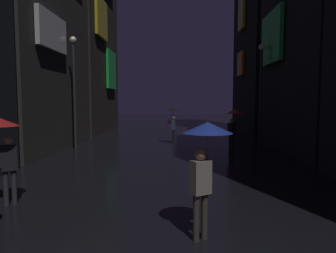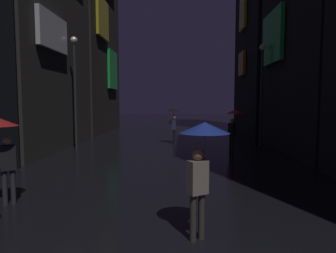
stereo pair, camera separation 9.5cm
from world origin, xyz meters
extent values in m
cube|color=#33302D|center=(-7.50, 13.29, 7.33)|extent=(4.00, 8.58, 14.65)
cube|color=white|center=(-5.35, 11.62, 5.67)|extent=(0.20, 2.93, 1.63)
cube|color=#2D2826|center=(-7.50, 22.43, 9.85)|extent=(4.00, 8.85, 19.71)
cube|color=#26E54C|center=(-5.35, 23.52, 5.20)|extent=(0.20, 2.79, 3.19)
cube|color=yellow|center=(-5.35, 20.52, 8.70)|extent=(0.20, 2.92, 2.87)
cube|color=#26E54C|center=(5.35, 14.24, 5.86)|extent=(0.20, 3.14, 2.70)
cube|color=orange|center=(5.35, 22.28, 5.51)|extent=(0.20, 1.92, 1.84)
cube|color=yellow|center=(5.35, 22.26, 9.70)|extent=(0.20, 1.88, 3.06)
cylinder|color=black|center=(0.12, 15.29, 0.42)|extent=(0.12, 0.12, 0.85)
cylinder|color=black|center=(0.13, 15.47, 0.42)|extent=(0.12, 0.12, 0.85)
cube|color=#333859|center=(0.13, 15.38, 1.15)|extent=(0.24, 0.35, 0.60)
sphere|color=#9E7051|center=(0.13, 15.38, 1.56)|extent=(0.22, 0.22, 0.22)
cylinder|color=#333859|center=(0.09, 15.56, 1.20)|extent=(0.09, 0.09, 0.50)
cylinder|color=slate|center=(0.09, 15.56, 1.53)|extent=(0.02, 0.02, 0.77)
cone|color=black|center=(0.09, 15.56, 2.02)|extent=(0.90, 0.90, 0.20)
cylinder|color=#2D2D38|center=(-3.52, 4.82, 0.42)|extent=(0.12, 0.12, 0.85)
cylinder|color=#2D2D38|center=(-3.66, 4.71, 0.42)|extent=(0.12, 0.12, 0.85)
cube|color=black|center=(-3.59, 4.76, 1.15)|extent=(0.40, 0.38, 0.60)
sphere|color=beige|center=(-3.59, 4.76, 1.56)|extent=(0.22, 0.22, 0.22)
cylinder|color=#38332D|center=(0.77, 3.06, 0.42)|extent=(0.12, 0.12, 0.85)
cylinder|color=#38332D|center=(0.93, 3.15, 0.42)|extent=(0.12, 0.12, 0.85)
cube|color=gray|center=(0.85, 3.10, 1.15)|extent=(0.40, 0.36, 0.60)
sphere|color=#9E7051|center=(0.85, 3.10, 1.56)|extent=(0.22, 0.22, 0.22)
cylinder|color=gray|center=(0.98, 3.24, 1.20)|extent=(0.09, 0.09, 0.50)
cylinder|color=slate|center=(0.98, 3.24, 1.53)|extent=(0.02, 0.02, 0.77)
cone|color=#263FB2|center=(0.98, 3.24, 2.02)|extent=(0.90, 0.90, 0.20)
cylinder|color=black|center=(2.98, 12.69, 0.42)|extent=(0.12, 0.12, 0.85)
cylinder|color=black|center=(3.09, 12.55, 0.42)|extent=(0.12, 0.12, 0.85)
cube|color=black|center=(3.04, 12.62, 1.15)|extent=(0.38, 0.40, 0.60)
sphere|color=beige|center=(3.04, 12.62, 1.56)|extent=(0.22, 0.22, 0.22)
cylinder|color=black|center=(3.18, 12.50, 1.20)|extent=(0.09, 0.09, 0.50)
cylinder|color=slate|center=(3.18, 12.50, 1.53)|extent=(0.02, 0.02, 0.77)
cone|color=red|center=(3.18, 12.50, 2.02)|extent=(0.90, 0.90, 0.20)
cylinder|color=#2D2D33|center=(5.00, 14.81, 2.65)|extent=(0.14, 0.14, 5.30)
sphere|color=#F9EFCC|center=(5.00, 14.81, 5.48)|extent=(0.36, 0.36, 0.36)
cylinder|color=#2D2D33|center=(-5.00, 13.35, 2.74)|extent=(0.14, 0.14, 5.48)
sphere|color=#F9EFCC|center=(-5.00, 13.35, 5.66)|extent=(0.36, 0.36, 0.36)
camera|label=1|loc=(0.47, -2.12, 2.48)|focal=32.00mm
camera|label=2|loc=(0.56, -2.12, 2.48)|focal=32.00mm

